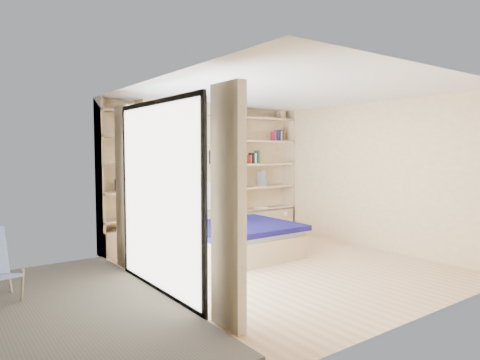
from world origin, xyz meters
TOP-DOWN VIEW (x-y plane):
  - ground at (0.00, 0.00)m, footprint 4.50×4.50m
  - room_shell at (-0.39, 1.52)m, footprint 4.50×4.50m
  - bed at (-0.27, 1.14)m, footprint 1.76×2.19m
  - photo_gallery at (-0.45, 2.22)m, footprint 1.48×0.02m
  - reading_lamps at (-0.30, 2.00)m, footprint 1.92×0.12m
  - shelf_decor at (1.12, 2.07)m, footprint 3.59×0.23m
  - deck at (-3.60, 0.00)m, footprint 3.20×4.00m

SIDE VIEW (x-z plane):
  - ground at x=0.00m, z-range 0.00..0.00m
  - deck at x=-3.60m, z-range -0.03..0.03m
  - bed at x=-0.27m, z-range -0.26..0.81m
  - room_shell at x=-0.39m, z-range -1.17..3.33m
  - reading_lamps at x=-0.30m, z-range 1.03..1.17m
  - photo_gallery at x=-0.45m, z-range 1.19..2.01m
  - shelf_decor at x=1.12m, z-range 0.68..2.71m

